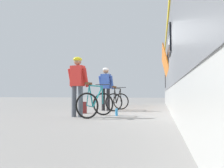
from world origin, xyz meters
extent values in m
plane|color=gray|center=(0.00, 0.00, 0.00)|extent=(80.00, 80.00, 0.00)
cube|color=orange|center=(1.31, 3.49, 1.80)|extent=(0.41, 4.18, 1.67)
cube|color=black|center=(1.30, -0.21, 2.25)|extent=(0.04, 1.10, 0.80)
cube|color=black|center=(1.32, 7.04, 2.25)|extent=(0.03, 1.10, 2.29)
cylinder|color=#4C515B|center=(-1.46, -0.89, 0.45)|extent=(0.14, 0.14, 0.90)
cylinder|color=#4C515B|center=(-1.24, -0.92, 0.45)|extent=(0.14, 0.14, 0.90)
cube|color=red|center=(-1.35, -0.91, 1.20)|extent=(0.41, 0.29, 0.60)
cylinder|color=red|center=(-1.60, -0.83, 1.15)|extent=(0.13, 0.27, 0.56)
cylinder|color=red|center=(-1.09, -0.91, 1.15)|extent=(0.13, 0.27, 0.56)
sphere|color=#9E7051|center=(-1.35, -0.91, 1.63)|extent=(0.22, 0.22, 0.22)
ellipsoid|color=yellow|center=(-1.35, -0.91, 1.69)|extent=(0.29, 0.31, 0.14)
cylinder|color=#232328|center=(-1.28, 1.63, 0.45)|extent=(0.14, 0.14, 0.90)
cylinder|color=#232328|center=(-1.06, 1.59, 0.45)|extent=(0.14, 0.14, 0.90)
cube|color=#2D4C9E|center=(-1.17, 1.61, 1.20)|extent=(0.41, 0.29, 0.60)
cylinder|color=#2D4C9E|center=(-1.42, 1.69, 1.15)|extent=(0.13, 0.27, 0.56)
cylinder|color=#2D4C9E|center=(-0.91, 1.61, 1.15)|extent=(0.13, 0.27, 0.56)
sphere|color=#9E7051|center=(-1.17, 1.61, 1.63)|extent=(0.22, 0.22, 0.22)
ellipsoid|color=white|center=(-1.17, 1.61, 1.69)|extent=(0.29, 0.31, 0.14)
torus|color=black|center=(-0.75, -0.27, 0.36)|extent=(0.71, 0.16, 0.71)
torus|color=black|center=(-0.92, -1.28, 0.36)|extent=(0.71, 0.16, 0.71)
cylinder|color=#197A7F|center=(-0.81, -0.62, 0.60)|extent=(0.15, 0.64, 0.63)
cylinder|color=#197A7F|center=(-0.83, -0.74, 0.91)|extent=(0.18, 0.85, 0.04)
cylinder|color=#197A7F|center=(-0.88, -1.04, 0.60)|extent=(0.08, 0.28, 0.62)
cylinder|color=#197A7F|center=(-0.89, -1.10, 0.33)|extent=(0.09, 0.36, 0.08)
cylinder|color=#197A7F|center=(-0.91, -1.22, 0.63)|extent=(0.05, 0.15, 0.56)
cylinder|color=#197A7F|center=(-0.76, -0.29, 0.63)|extent=(0.04, 0.09, 0.55)
cylinder|color=black|center=(-0.76, -0.32, 0.97)|extent=(0.48, 0.10, 0.02)
cube|color=#4C2D19|center=(-0.90, -1.19, 0.96)|extent=(0.14, 0.25, 0.06)
torus|color=black|center=(-0.68, 2.33, 0.36)|extent=(0.71, 0.11, 0.71)
torus|color=black|center=(-0.77, 1.31, 0.36)|extent=(0.71, 0.11, 0.71)
cylinder|color=black|center=(-0.71, 1.97, 0.60)|extent=(0.10, 0.65, 0.63)
cylinder|color=black|center=(-0.72, 1.85, 0.91)|extent=(0.11, 0.85, 0.04)
cylinder|color=black|center=(-0.75, 1.55, 0.60)|extent=(0.06, 0.28, 0.62)
cylinder|color=black|center=(-0.75, 1.49, 0.33)|extent=(0.06, 0.36, 0.08)
cylinder|color=black|center=(-0.76, 1.37, 0.63)|extent=(0.04, 0.14, 0.56)
cylinder|color=black|center=(-0.68, 2.30, 0.63)|extent=(0.04, 0.08, 0.55)
cylinder|color=black|center=(-0.69, 2.28, 0.97)|extent=(0.48, 0.07, 0.02)
cube|color=#4C2D19|center=(-0.76, 1.40, 0.96)|extent=(0.12, 0.25, 0.06)
cube|color=maroon|center=(-1.63, 0.23, 0.20)|extent=(0.32, 0.25, 0.40)
cylinder|color=#338CCC|center=(-0.30, -0.34, 0.11)|extent=(0.08, 0.08, 0.23)
camera|label=1|loc=(1.03, -6.49, 0.65)|focal=32.78mm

